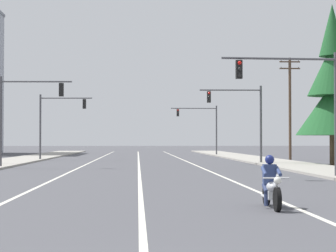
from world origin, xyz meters
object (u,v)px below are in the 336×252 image
object	(u,v)px
motorcycle_with_rider	(271,187)
traffic_signal_far_right	(203,122)
conifer_tree_right_verge_far	(333,91)
traffic_signal_near_left	(21,107)
traffic_signal_mid_left	(55,117)
utility_pole_right_far	(290,105)
traffic_signal_near_right	(303,94)
traffic_signal_mid_right	(243,112)

from	to	relation	value
motorcycle_with_rider	traffic_signal_far_right	world-z (taller)	traffic_signal_far_right
conifer_tree_right_verge_far	traffic_signal_near_left	bearing A→B (deg)	-171.34
traffic_signal_far_right	traffic_signal_mid_left	bearing A→B (deg)	-132.51
traffic_signal_near_left	motorcycle_with_rider	bearing A→B (deg)	-64.91
motorcycle_with_rider	traffic_signal_near_left	world-z (taller)	traffic_signal_near_left
utility_pole_right_far	traffic_signal_near_right	bearing A→B (deg)	-103.21
traffic_signal_near_right	utility_pole_right_far	bearing A→B (deg)	76.79
traffic_signal_near_left	conifer_tree_right_verge_far	bearing A→B (deg)	8.66
conifer_tree_right_verge_far	traffic_signal_mid_left	bearing A→B (deg)	150.91
traffic_signal_near_right	utility_pole_right_far	world-z (taller)	utility_pole_right_far
traffic_signal_far_right	traffic_signal_near_right	bearing A→B (deg)	-90.09
traffic_signal_far_right	utility_pole_right_far	world-z (taller)	utility_pole_right_far
traffic_signal_near_right	conifer_tree_right_verge_far	xyz separation A→B (m)	(6.62, 15.55, 1.43)
traffic_signal_near_left	traffic_signal_mid_left	world-z (taller)	same
utility_pole_right_far	traffic_signal_mid_left	bearing A→B (deg)	-178.88
traffic_signal_near_left	traffic_signal_far_right	xyz separation A→B (m)	(15.97, 33.17, 0.05)
traffic_signal_mid_left	conifer_tree_right_verge_far	bearing A→B (deg)	-29.09
traffic_signal_near_right	traffic_signal_near_left	world-z (taller)	same
traffic_signal_far_right	utility_pole_right_far	distance (m)	18.12
traffic_signal_far_right	conifer_tree_right_verge_far	xyz separation A→B (m)	(6.55, -29.74, 1.43)
traffic_signal_far_right	traffic_signal_near_left	bearing A→B (deg)	-115.70
traffic_signal_near_left	conifer_tree_right_verge_far	xyz separation A→B (m)	(22.52, 3.43, 1.49)
motorcycle_with_rider	traffic_signal_far_right	size ratio (longest dim) A/B	0.35
utility_pole_right_far	traffic_signal_mid_right	bearing A→B (deg)	-121.84
traffic_signal_near_right	traffic_signal_mid_right	bearing A→B (deg)	89.08
traffic_signal_near_left	traffic_signal_far_right	bearing A→B (deg)	64.30
traffic_signal_mid_left	traffic_signal_far_right	world-z (taller)	same
traffic_signal_far_right	traffic_signal_mid_right	bearing A→B (deg)	-89.54
traffic_signal_mid_right	conifer_tree_right_verge_far	distance (m)	7.01
conifer_tree_right_verge_far	traffic_signal_mid_right	bearing A→B (deg)	157.58
utility_pole_right_far	conifer_tree_right_verge_far	world-z (taller)	conifer_tree_right_verge_far
traffic_signal_mid_right	traffic_signal_mid_left	xyz separation A→B (m)	(-16.06, 9.85, 0.00)
traffic_signal_near_right	traffic_signal_mid_left	xyz separation A→B (m)	(-15.77, 28.01, -0.05)
traffic_signal_mid_left	traffic_signal_near_left	bearing A→B (deg)	-90.45
traffic_signal_near_right	traffic_signal_far_right	xyz separation A→B (m)	(0.07, 45.29, -0.00)
traffic_signal_mid_left	utility_pole_right_far	bearing A→B (deg)	1.12
traffic_signal_near_left	traffic_signal_mid_left	size ratio (longest dim) A/B	1.00
conifer_tree_right_verge_far	traffic_signal_far_right	bearing A→B (deg)	102.43
traffic_signal_far_right	utility_pole_right_far	bearing A→B (deg)	-68.58
motorcycle_with_rider	traffic_signal_mid_left	size ratio (longest dim) A/B	0.35
traffic_signal_mid_right	conifer_tree_right_verge_far	xyz separation A→B (m)	(6.33, -2.61, 1.48)
traffic_signal_near_right	traffic_signal_near_left	xyz separation A→B (m)	(-15.89, 12.12, -0.05)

